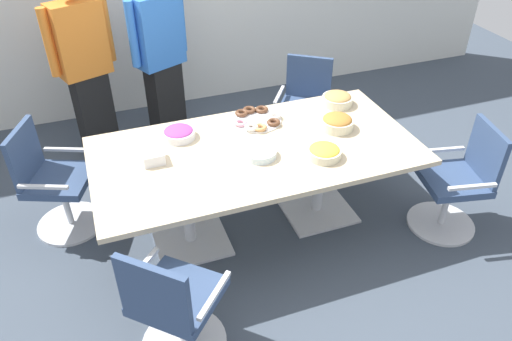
% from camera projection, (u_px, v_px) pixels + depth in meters
% --- Properties ---
extents(ground_plane, '(10.00, 10.00, 0.01)m').
position_uv_depth(ground_plane, '(256.00, 225.00, 4.09)').
color(ground_plane, '#3D4754').
extents(conference_table, '(2.40, 1.20, 0.75)m').
position_uv_depth(conference_table, '(256.00, 162.00, 3.73)').
color(conference_table, '#CCB793').
rests_on(conference_table, ground).
extents(office_chair_0, '(0.64, 0.64, 0.91)m').
position_uv_depth(office_chair_0, '(458.00, 185.00, 3.86)').
color(office_chair_0, silver).
rests_on(office_chair_0, ground).
extents(office_chair_1, '(0.75, 0.75, 0.91)m').
position_uv_depth(office_chair_1, '(304.00, 111.00, 4.82)').
color(office_chair_1, silver).
rests_on(office_chair_1, ground).
extents(office_chair_2, '(0.70, 0.70, 0.91)m').
position_uv_depth(office_chair_2, '(54.00, 185.00, 3.86)').
color(office_chair_2, silver).
rests_on(office_chair_2, ground).
extents(office_chair_3, '(0.76, 0.76, 0.91)m').
position_uv_depth(office_chair_3, '(174.00, 309.00, 2.89)').
color(office_chair_3, silver).
rests_on(office_chair_3, ground).
extents(person_standing_0, '(0.60, 0.36, 1.75)m').
position_uv_depth(person_standing_0, '(85.00, 66.00, 4.46)').
color(person_standing_0, black).
rests_on(person_standing_0, ground).
extents(person_standing_1, '(0.59, 0.38, 1.74)m').
position_uv_depth(person_standing_1, '(161.00, 57.00, 4.65)').
color(person_standing_1, black).
rests_on(person_standing_1, ground).
extents(snack_bowl_chips_yellow, '(0.25, 0.25, 0.09)m').
position_uv_depth(snack_bowl_chips_yellow, '(324.00, 152.00, 3.54)').
color(snack_bowl_chips_yellow, beige).
rests_on(snack_bowl_chips_yellow, conference_table).
extents(snack_bowl_cookies, '(0.26, 0.26, 0.11)m').
position_uv_depth(snack_bowl_cookies, '(337.00, 99.00, 4.18)').
color(snack_bowl_cookies, beige).
rests_on(snack_bowl_cookies, conference_table).
extents(snack_bowl_candy_mix, '(0.25, 0.25, 0.09)m').
position_uv_depth(snack_bowl_candy_mix, '(179.00, 133.00, 3.75)').
color(snack_bowl_candy_mix, white).
rests_on(snack_bowl_candy_mix, conference_table).
extents(snack_bowl_pretzels, '(0.26, 0.26, 0.12)m').
position_uv_depth(snack_bowl_pretzels, '(337.00, 122.00, 3.86)').
color(snack_bowl_pretzels, beige).
rests_on(snack_bowl_pretzels, conference_table).
extents(donut_platter, '(0.40, 0.40, 0.04)m').
position_uv_depth(donut_platter, '(257.00, 119.00, 3.97)').
color(donut_platter, white).
rests_on(donut_platter, conference_table).
extents(plate_stack, '(0.24, 0.24, 0.05)m').
position_uv_depth(plate_stack, '(260.00, 153.00, 3.55)').
color(plate_stack, white).
rests_on(plate_stack, conference_table).
extents(napkin_pile, '(0.15, 0.15, 0.08)m').
position_uv_depth(napkin_pile, '(153.00, 157.00, 3.49)').
color(napkin_pile, white).
rests_on(napkin_pile, conference_table).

